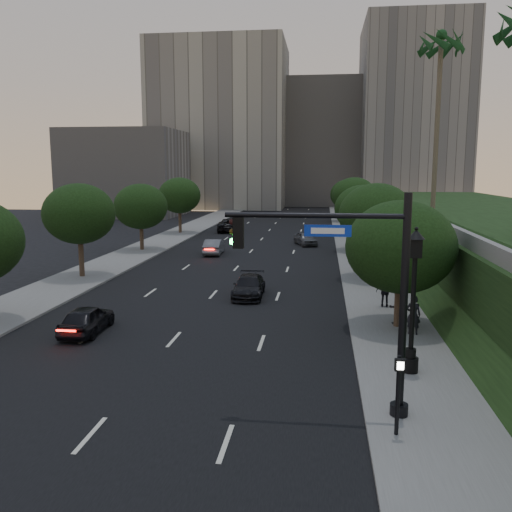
# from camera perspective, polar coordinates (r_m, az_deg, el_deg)

# --- Properties ---
(ground) EXTENTS (160.00, 160.00, 0.00)m
(ground) POSITION_cam_1_polar(r_m,az_deg,el_deg) (20.66, -12.45, -12.88)
(ground) COLOR black
(ground) RESTS_ON ground
(road_surface) EXTENTS (16.00, 140.00, 0.02)m
(road_surface) POSITION_cam_1_polar(r_m,az_deg,el_deg) (49.07, -0.81, 0.16)
(road_surface) COLOR black
(road_surface) RESTS_ON ground
(sidewalk_right) EXTENTS (4.50, 140.00, 0.15)m
(sidewalk_right) POSITION_cam_1_polar(r_m,az_deg,el_deg) (48.75, 11.21, -0.00)
(sidewalk_right) COLOR slate
(sidewalk_right) RESTS_ON ground
(sidewalk_left) EXTENTS (4.50, 140.00, 0.15)m
(sidewalk_left) POSITION_cam_1_polar(r_m,az_deg,el_deg) (51.45, -12.20, 0.44)
(sidewalk_left) COLOR slate
(sidewalk_left) RESTS_ON ground
(embankment) EXTENTS (18.00, 90.00, 4.00)m
(embankment) POSITION_cam_1_polar(r_m,az_deg,el_deg) (48.86, 25.33, 1.59)
(embankment) COLOR black
(embankment) RESTS_ON ground
(parapet_wall) EXTENTS (0.35, 90.00, 0.70)m
(parapet_wall) POSITION_cam_1_polar(r_m,az_deg,el_deg) (46.66, 15.54, 4.72)
(parapet_wall) COLOR slate
(parapet_wall) RESTS_ON embankment
(office_block_left) EXTENTS (26.00, 20.00, 32.00)m
(office_block_left) POSITION_cam_1_polar(r_m,az_deg,el_deg) (112.24, -3.71, 13.37)
(office_block_left) COLOR #9B9787
(office_block_left) RESTS_ON ground
(office_block_mid) EXTENTS (22.00, 18.00, 26.00)m
(office_block_mid) POSITION_cam_1_polar(r_m,az_deg,el_deg) (120.14, 6.83, 11.61)
(office_block_mid) COLOR #9D9890
(office_block_mid) RESTS_ON ground
(office_block_right) EXTENTS (20.00, 22.00, 36.00)m
(office_block_right) POSITION_cam_1_polar(r_m,az_deg,el_deg) (115.80, 16.08, 13.91)
(office_block_right) COLOR gray
(office_block_right) RESTS_ON ground
(office_block_filler) EXTENTS (18.00, 16.00, 14.00)m
(office_block_filler) POSITION_cam_1_polar(r_m,az_deg,el_deg) (93.86, -13.49, 8.48)
(office_block_filler) COLOR #9D9890
(office_block_filler) RESTS_ON ground
(tree_right_a) EXTENTS (5.20, 5.20, 6.24)m
(tree_right_a) POSITION_cam_1_polar(r_m,az_deg,el_deg) (26.54, 14.97, 0.93)
(tree_right_a) COLOR #38281C
(tree_right_a) RESTS_ON ground
(tree_right_b) EXTENTS (5.20, 5.20, 6.74)m
(tree_right_b) POSITION_cam_1_polar(r_m,az_deg,el_deg) (38.33, 12.56, 4.20)
(tree_right_b) COLOR #38281C
(tree_right_b) RESTS_ON ground
(tree_right_c) EXTENTS (5.20, 5.20, 6.24)m
(tree_right_c) POSITION_cam_1_polar(r_m,az_deg,el_deg) (51.28, 11.16, 4.89)
(tree_right_c) COLOR #38281C
(tree_right_c) RESTS_ON ground
(tree_right_d) EXTENTS (5.20, 5.20, 6.74)m
(tree_right_d) POSITION_cam_1_polar(r_m,az_deg,el_deg) (65.20, 10.30, 6.22)
(tree_right_d) COLOR #38281C
(tree_right_d) RESTS_ON ground
(tree_right_e) EXTENTS (5.20, 5.20, 6.24)m
(tree_right_e) POSITION_cam_1_polar(r_m,az_deg,el_deg) (80.19, 9.69, 6.40)
(tree_right_e) COLOR #38281C
(tree_right_e) RESTS_ON ground
(tree_left_b) EXTENTS (5.00, 5.00, 6.71)m
(tree_left_b) POSITION_cam_1_polar(r_m,az_deg,el_deg) (39.90, -18.13, 4.24)
(tree_left_b) COLOR #38281C
(tree_left_b) RESTS_ON ground
(tree_left_c) EXTENTS (5.00, 5.00, 6.34)m
(tree_left_c) POSITION_cam_1_polar(r_m,az_deg,el_deg) (51.96, -12.05, 5.11)
(tree_left_c) COLOR #38281C
(tree_left_c) RESTS_ON ground
(tree_left_d) EXTENTS (5.00, 5.00, 6.71)m
(tree_left_d) POSITION_cam_1_polar(r_m,az_deg,el_deg) (65.31, -8.06, 6.33)
(tree_left_d) COLOR #38281C
(tree_left_d) RESTS_ON ground
(palm_far) EXTENTS (3.20, 3.20, 15.50)m
(palm_far) POSITION_cam_1_polar(r_m,az_deg,el_deg) (49.94, 18.90, 20.19)
(palm_far) COLOR #4C4233
(palm_far) RESTS_ON embankment
(traffic_signal_mast) EXTENTS (5.68, 0.56, 7.00)m
(traffic_signal_mast) POSITION_cam_1_polar(r_m,az_deg,el_deg) (16.73, 11.56, -4.87)
(traffic_signal_mast) COLOR black
(traffic_signal_mast) RESTS_ON ground
(street_lamp) EXTENTS (0.64, 0.64, 5.62)m
(street_lamp) POSITION_cam_1_polar(r_m,az_deg,el_deg) (20.84, 16.17, -5.21)
(street_lamp) COLOR black
(street_lamp) RESTS_ON ground
(pedestrian_signal) EXTENTS (0.30, 0.33, 2.50)m
(pedestrian_signal) POSITION_cam_1_polar(r_m,az_deg,el_deg) (16.20, 14.76, -13.31)
(pedestrian_signal) COLOR black
(pedestrian_signal) RESTS_ON ground
(sedan_near_left) EXTENTS (1.75, 4.03, 1.35)m
(sedan_near_left) POSITION_cam_1_polar(r_m,az_deg,el_deg) (26.89, -17.39, -6.36)
(sedan_near_left) COLOR black
(sedan_near_left) RESTS_ON ground
(sedan_mid_left) EXTENTS (1.70, 4.32, 1.40)m
(sedan_mid_left) POSITION_cam_1_polar(r_m,az_deg,el_deg) (49.34, -4.44, 0.99)
(sedan_mid_left) COLOR slate
(sedan_mid_left) RESTS_ON ground
(sedan_far_left) EXTENTS (3.47, 6.11, 1.61)m
(sedan_far_left) POSITION_cam_1_polar(r_m,az_deg,el_deg) (67.24, -2.89, 3.26)
(sedan_far_left) COLOR black
(sedan_far_left) RESTS_ON ground
(sedan_near_right) EXTENTS (1.91, 4.45, 1.28)m
(sedan_near_right) POSITION_cam_1_polar(r_m,az_deg,el_deg) (32.87, -0.76, -3.21)
(sedan_near_right) COLOR black
(sedan_near_right) RESTS_ON ground
(sedan_far_right) EXTENTS (2.85, 4.31, 1.36)m
(sedan_far_right) POSITION_cam_1_polar(r_m,az_deg,el_deg) (55.31, 5.22, 1.84)
(sedan_far_right) COLOR #4F5155
(sedan_far_right) RESTS_ON ground
(pedestrian_a) EXTENTS (0.72, 0.53, 1.82)m
(pedestrian_a) POSITION_cam_1_polar(r_m,az_deg,el_deg) (25.98, 16.22, -5.97)
(pedestrian_a) COLOR black
(pedestrian_a) RESTS_ON sidewalk_right
(pedestrian_b) EXTENTS (0.91, 0.79, 1.61)m
(pedestrian_b) POSITION_cam_1_polar(r_m,az_deg,el_deg) (27.56, 14.60, -5.26)
(pedestrian_b) COLOR black
(pedestrian_b) RESTS_ON sidewalk_right
(pedestrian_c) EXTENTS (1.05, 0.56, 1.70)m
(pedestrian_c) POSITION_cam_1_polar(r_m,az_deg,el_deg) (30.70, 13.46, -3.66)
(pedestrian_c) COLOR black
(pedestrian_c) RESTS_ON sidewalk_right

